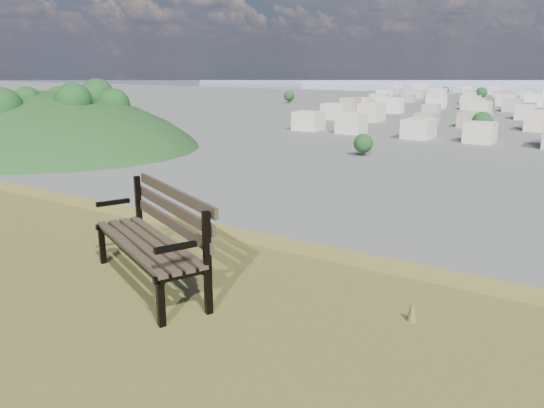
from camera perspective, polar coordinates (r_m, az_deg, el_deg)
The scene contains 2 objects.
park_bench at distance 4.69m, azimuth -12.36°, elevation -2.98°, with size 1.67×1.14×0.84m.
green_wooded_hill at distance 205.57m, azimuth -24.33°, elevation 5.90°, with size 145.52×116.41×72.76m.
Camera 1 is at (3.48, -0.44, 26.87)m, focal length 35.00 mm.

